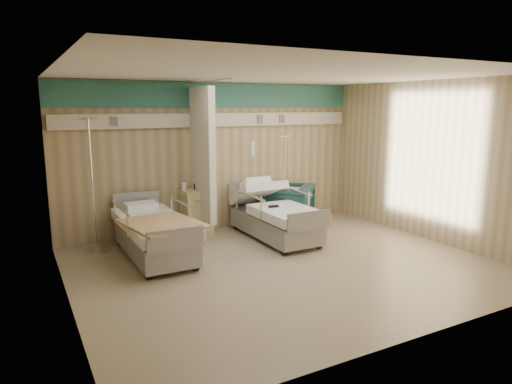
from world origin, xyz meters
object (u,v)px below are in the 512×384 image
visitor_armchair (288,205)px  iv_stand_right (284,206)px  bed_right (275,221)px  bed_left (154,238)px  bedside_cabinet (196,212)px  iv_stand_left (95,225)px

visitor_armchair → iv_stand_right: bearing=-148.9°
bed_right → bed_left: (-2.20, 0.00, 0.00)m
visitor_armchair → iv_stand_right: (0.06, 0.24, -0.06)m
bed_right → iv_stand_right: 1.10m
iv_stand_right → bedside_cabinet: bearing=178.1°
bedside_cabinet → iv_stand_right: bearing=-1.9°
visitor_armchair → bed_left: bearing=-32.1°
iv_stand_right → iv_stand_left: iv_stand_left is taller
bedside_cabinet → iv_stand_left: (-1.82, -0.17, 0.02)m
bed_right → iv_stand_left: bearing=166.2°
bedside_cabinet → bed_left: bearing=-139.4°
iv_stand_right → bed_left: bearing=-164.0°
iv_stand_right → iv_stand_left: bearing=-178.3°
bed_right → iv_stand_left: iv_stand_left is taller
bedside_cabinet → iv_stand_left: iv_stand_left is taller
bed_left → visitor_armchair: visitor_armchair is taller
visitor_armchair → iv_stand_right: 0.25m
bedside_cabinet → iv_stand_left: bearing=-174.6°
iv_stand_right → iv_stand_left: (-3.68, -0.11, 0.08)m
bedside_cabinet → iv_stand_left: size_ratio=0.39×
bed_right → bed_left: 2.20m
visitor_armchair → iv_stand_left: iv_stand_left is taller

